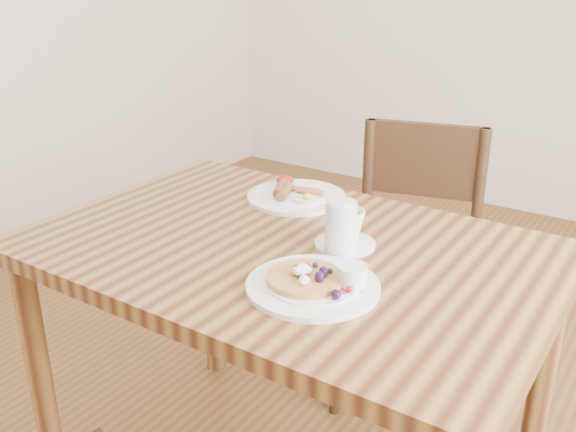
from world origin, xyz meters
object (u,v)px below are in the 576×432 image
object	(u,v)px
pancake_plate	(315,283)
water_glass	(341,228)
dining_table	(288,282)
chair_far	(412,252)
breakfast_plate	(295,195)
teacup_saucer	(346,230)

from	to	relation	value
pancake_plate	water_glass	xyz separation A→B (m)	(-0.04, 0.17, 0.05)
dining_table	pancake_plate	size ratio (longest dim) A/B	4.44
chair_far	breakfast_plate	xyz separation A→B (m)	(-0.20, -0.38, 0.27)
dining_table	pancake_plate	distance (m)	0.25
pancake_plate	teacup_saucer	size ratio (longest dim) A/B	1.93
pancake_plate	breakfast_plate	bearing A→B (deg)	127.74
chair_far	teacup_saucer	distance (m)	0.65
dining_table	chair_far	xyz separation A→B (m)	(0.05, 0.64, -0.16)
teacup_saucer	breakfast_plate	bearing A→B (deg)	143.87
breakfast_plate	teacup_saucer	xyz separation A→B (m)	(0.26, -0.19, 0.03)
chair_far	water_glass	xyz separation A→B (m)	(0.07, -0.62, 0.32)
pancake_plate	water_glass	size ratio (longest dim) A/B	2.18
chair_far	water_glass	distance (m)	0.70
breakfast_plate	chair_far	bearing A→B (deg)	61.68
breakfast_plate	water_glass	world-z (taller)	water_glass
dining_table	water_glass	bearing A→B (deg)	9.19
pancake_plate	chair_far	bearing A→B (deg)	98.20
pancake_plate	breakfast_plate	size ratio (longest dim) A/B	1.00
dining_table	water_glass	size ratio (longest dim) A/B	9.70
chair_far	breakfast_plate	world-z (taller)	chair_far
pancake_plate	breakfast_plate	world-z (taller)	pancake_plate
chair_far	water_glass	bearing A→B (deg)	81.72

